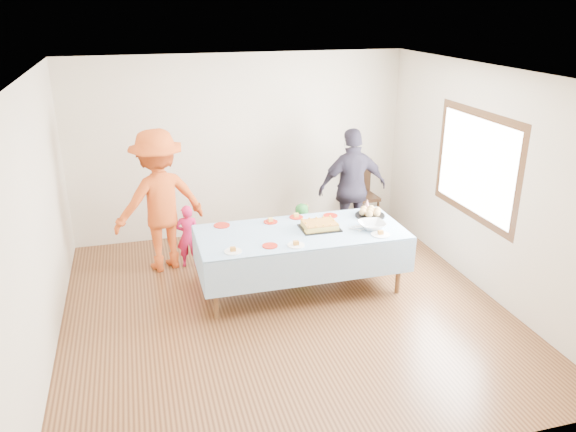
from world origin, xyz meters
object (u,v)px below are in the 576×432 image
object	(u,v)px
birthday_cake	(320,226)
adult_left	(159,201)
party_table	(301,235)
dining_chair	(360,190)

from	to	relation	value
birthday_cake	adult_left	xyz separation A→B (m)	(-1.84, 1.08, 0.12)
party_table	birthday_cake	bearing A→B (deg)	4.43
birthday_cake	party_table	bearing A→B (deg)	-175.57
dining_chair	adult_left	world-z (taller)	adult_left
party_table	birthday_cake	world-z (taller)	birthday_cake
party_table	dining_chair	distance (m)	2.42
birthday_cake	adult_left	distance (m)	2.13
birthday_cake	adult_left	world-z (taller)	adult_left
birthday_cake	dining_chair	size ratio (longest dim) A/B	0.45
birthday_cake	dining_chair	distance (m)	2.27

